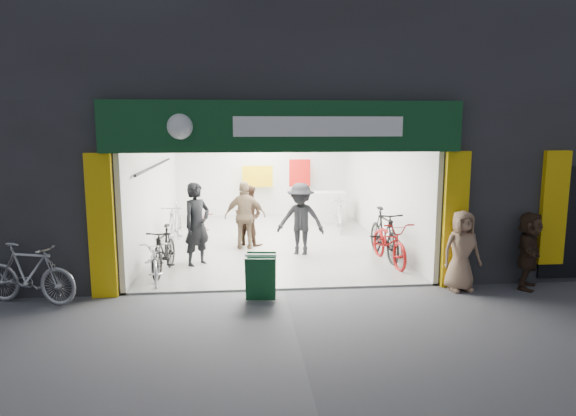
{
  "coord_description": "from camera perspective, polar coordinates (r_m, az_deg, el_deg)",
  "views": [
    {
      "loc": [
        -0.81,
        -9.24,
        3.08
      ],
      "look_at": [
        0.22,
        1.5,
        1.33
      ],
      "focal_mm": 32.0,
      "sensor_mm": 36.0,
      "label": 1
    }
  ],
  "objects": [
    {
      "name": "pedestrian_far",
      "position": [
        10.72,
        25.19,
        -4.28
      ],
      "size": [
        1.13,
        1.37,
        1.47
      ],
      "primitive_type": "imported",
      "rotation": [
        0.0,
        0.0,
        0.97
      ],
      "color": "#372519",
      "rests_on": "ground"
    },
    {
      "name": "pedestrian_near",
      "position": [
        10.11,
        18.73,
        -4.53
      ],
      "size": [
        0.79,
        0.56,
        1.52
      ],
      "primitive_type": "imported",
      "rotation": [
        0.0,
        0.0,
        0.1
      ],
      "color": "#997559",
      "rests_on": "ground"
    },
    {
      "name": "customer_c",
      "position": [
        12.08,
        1.41,
        -1.32
      ],
      "size": [
        1.27,
        0.96,
        1.74
      ],
      "primitive_type": "imported",
      "rotation": [
        0.0,
        0.0,
        -0.31
      ],
      "color": "black",
      "rests_on": "ground"
    },
    {
      "name": "bike_left_midfront",
      "position": [
        10.91,
        -13.63,
        -4.64
      ],
      "size": [
        0.69,
        1.75,
        1.02
      ],
      "primitive_type": "imported",
      "rotation": [
        0.0,
        0.0,
        -0.12
      ],
      "color": "black",
      "rests_on": "ground"
    },
    {
      "name": "customer_d",
      "position": [
        12.64,
        -4.79,
        -0.91
      ],
      "size": [
        1.01,
        0.43,
        1.72
      ],
      "primitive_type": "imported",
      "rotation": [
        0.0,
        0.0,
        3.13
      ],
      "color": "#7D6348",
      "rests_on": "ground"
    },
    {
      "name": "bike_left_front",
      "position": [
        10.61,
        -14.55,
        -5.54
      ],
      "size": [
        0.86,
        1.71,
        0.86
      ],
      "primitive_type": "imported",
      "rotation": [
        0.0,
        0.0,
        0.18
      ],
      "color": "silver",
      "rests_on": "ground"
    },
    {
      "name": "bike_right_mid",
      "position": [
        11.63,
        11.21,
        -3.73
      ],
      "size": [
        0.82,
        1.97,
        1.01
      ],
      "primitive_type": "imported",
      "rotation": [
        0.0,
        0.0,
        0.08
      ],
      "color": "maroon",
      "rests_on": "ground"
    },
    {
      "name": "ground",
      "position": [
        9.77,
        -0.46,
        -9.14
      ],
      "size": [
        60.0,
        60.0,
        0.0
      ],
      "primitive_type": "plane",
      "color": "#56565B",
      "rests_on": "ground"
    },
    {
      "name": "bike_right_front",
      "position": [
        12.02,
        10.63,
        -2.87
      ],
      "size": [
        0.64,
        1.99,
        1.18
      ],
      "primitive_type": "imported",
      "rotation": [
        0.0,
        0.0,
        0.04
      ],
      "color": "black",
      "rests_on": "ground"
    },
    {
      "name": "bike_right_back",
      "position": [
        15.03,
        5.71,
        -0.62
      ],
      "size": [
        0.68,
        1.77,
        1.04
      ],
      "primitive_type": "imported",
      "rotation": [
        0.0,
        0.0,
        -0.11
      ],
      "color": "#B3B2B7",
      "rests_on": "ground"
    },
    {
      "name": "customer_a",
      "position": [
        11.34,
        -10.08,
        -1.86
      ],
      "size": [
        0.79,
        0.79,
        1.85
      ],
      "primitive_type": "imported",
      "rotation": [
        0.0,
        0.0,
        0.77
      ],
      "color": "black",
      "rests_on": "ground"
    },
    {
      "name": "parked_bike",
      "position": [
        9.98,
        -26.84,
        -6.52
      ],
      "size": [
        1.87,
        1.03,
        1.08
      ],
      "primitive_type": "imported",
      "rotation": [
        0.0,
        0.0,
        1.26
      ],
      "color": "#A6A7AB",
      "rests_on": "ground"
    },
    {
      "name": "bike_left_back",
      "position": [
        13.53,
        -12.45,
        -1.72
      ],
      "size": [
        0.62,
        1.88,
        1.12
      ],
      "primitive_type": "imported",
      "rotation": [
        0.0,
        0.0,
        -0.05
      ],
      "color": "#AAAAAE",
      "rests_on": "ground"
    },
    {
      "name": "bike_left_midback",
      "position": [
        13.72,
        -9.53,
        -2.06
      ],
      "size": [
        0.67,
        1.65,
        0.85
      ],
      "primitive_type": "imported",
      "rotation": [
        0.0,
        0.0,
        0.07
      ],
      "color": "maroon",
      "rests_on": "ground"
    },
    {
      "name": "sandwich_board",
      "position": [
        9.14,
        -3.04,
        -7.53
      ],
      "size": [
        0.58,
        0.59,
        0.81
      ],
      "rotation": [
        0.0,
        0.0,
        -0.11
      ],
      "color": "#0F3F1F",
      "rests_on": "ground"
    },
    {
      "name": "customer_b",
      "position": [
        13.11,
        -4.45,
        -0.86
      ],
      "size": [
        0.96,
        0.89,
        1.57
      ],
      "primitive_type": "imported",
      "rotation": [
        0.0,
        0.0,
        2.63
      ],
      "color": "#3A251A",
      "rests_on": "ground"
    },
    {
      "name": "building",
      "position": [
        14.38,
        1.44,
        14.16
      ],
      "size": [
        17.0,
        10.27,
        8.0
      ],
      "color": "#232326",
      "rests_on": "ground"
    }
  ]
}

